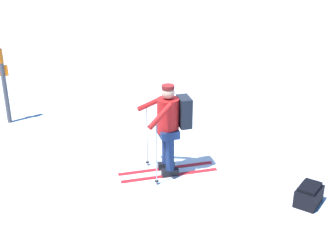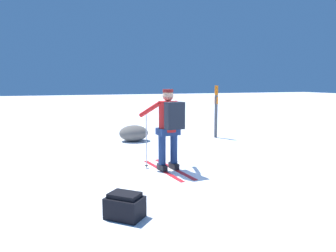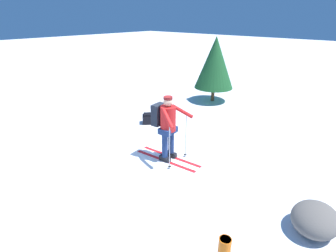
% 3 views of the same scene
% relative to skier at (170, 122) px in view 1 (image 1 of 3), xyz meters
% --- Properties ---
extents(ground_plane, '(80.00, 80.00, 0.00)m').
position_rel_skier_xyz_m(ground_plane, '(0.42, -0.28, -0.98)').
color(ground_plane, white).
extents(skier, '(0.96, 1.81, 1.67)m').
position_rel_skier_xyz_m(skier, '(0.00, 0.00, 0.00)').
color(skier, red).
rests_on(skier, ground_plane).
extents(dropped_backpack, '(0.59, 0.58, 0.35)m').
position_rel_skier_xyz_m(dropped_backpack, '(-1.39, -2.02, -0.82)').
color(dropped_backpack, black).
rests_on(dropped_backpack, ground_plane).
extents(trail_marker, '(0.11, 0.24, 1.69)m').
position_rel_skier_xyz_m(trail_marker, '(2.85, 3.21, 0.01)').
color(trail_marker, '#4C4C51').
rests_on(trail_marker, ground_plane).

